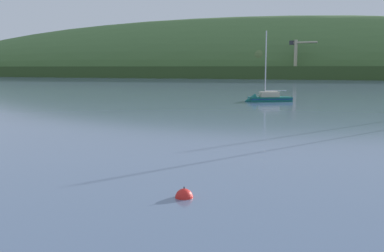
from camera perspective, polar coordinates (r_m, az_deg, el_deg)
name	(u,v)px	position (r m, az deg, el deg)	size (l,w,h in m)	color
far_shoreline_hill	(228,76)	(248.34, 4.69, 6.40)	(550.78, 149.86, 64.28)	#314A21
dockside_crane	(296,61)	(200.57, 13.20, 8.17)	(11.89, 4.47, 16.85)	#4C4C51
sailboat_outer_reach	(265,100)	(65.94, 9.32, 3.35)	(7.21, 4.69, 11.16)	#0F564C
mooring_buoy_foreground	(184,198)	(17.12, -1.02, -9.16)	(0.69, 0.69, 0.77)	red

